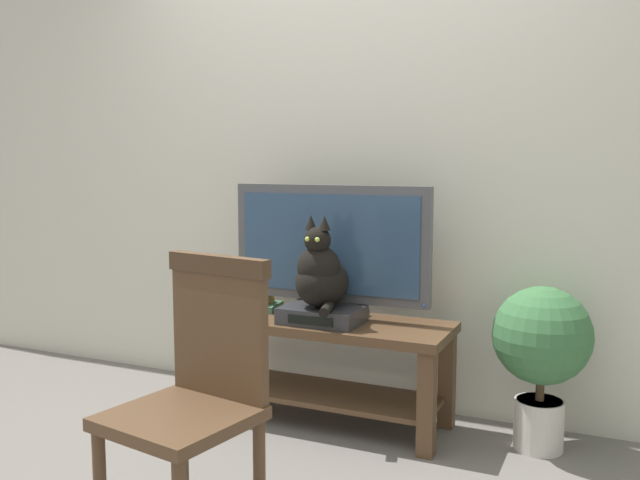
{
  "coord_description": "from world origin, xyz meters",
  "views": [
    {
      "loc": [
        1.29,
        -2.3,
        1.25
      ],
      "look_at": [
        0.0,
        0.54,
        0.89
      ],
      "focal_mm": 38.32,
      "sensor_mm": 36.0,
      "label": 1
    }
  ],
  "objects_px": {
    "media_box": "(322,315)",
    "book_stack": "(256,303)",
    "tv": "(330,248)",
    "cat": "(321,275)",
    "potted_plant": "(542,346)",
    "wooden_chair": "(198,384)",
    "tv_stand": "(324,351)"
  },
  "relations": [
    {
      "from": "media_box",
      "to": "tv_stand",
      "type": "bearing_deg",
      "value": 104.75
    },
    {
      "from": "cat",
      "to": "potted_plant",
      "type": "height_order",
      "value": "cat"
    },
    {
      "from": "media_box",
      "to": "cat",
      "type": "bearing_deg",
      "value": -85.58
    },
    {
      "from": "tv_stand",
      "to": "cat",
      "type": "height_order",
      "value": "cat"
    },
    {
      "from": "tv_stand",
      "to": "potted_plant",
      "type": "xyz_separation_m",
      "value": [
        0.98,
        0.1,
        0.11
      ]
    },
    {
      "from": "tv",
      "to": "cat",
      "type": "height_order",
      "value": "tv"
    },
    {
      "from": "cat",
      "to": "book_stack",
      "type": "relative_size",
      "value": 1.75
    },
    {
      "from": "tv_stand",
      "to": "tv",
      "type": "bearing_deg",
      "value": 89.98
    },
    {
      "from": "wooden_chair",
      "to": "cat",
      "type": "bearing_deg",
      "value": 92.93
    },
    {
      "from": "tv",
      "to": "media_box",
      "type": "bearing_deg",
      "value": -82.51
    },
    {
      "from": "wooden_chair",
      "to": "book_stack",
      "type": "relative_size",
      "value": 3.88
    },
    {
      "from": "media_box",
      "to": "potted_plant",
      "type": "relative_size",
      "value": 0.51
    },
    {
      "from": "tv",
      "to": "book_stack",
      "type": "xyz_separation_m",
      "value": [
        -0.41,
        -0.0,
        -0.3
      ]
    },
    {
      "from": "tv_stand",
      "to": "media_box",
      "type": "bearing_deg",
      "value": -75.25
    },
    {
      "from": "tv",
      "to": "media_box",
      "type": "xyz_separation_m",
      "value": [
        0.02,
        -0.13,
        -0.3
      ]
    },
    {
      "from": "tv",
      "to": "book_stack",
      "type": "height_order",
      "value": "tv"
    },
    {
      "from": "tv_stand",
      "to": "media_box",
      "type": "xyz_separation_m",
      "value": [
        0.02,
        -0.07,
        0.19
      ]
    },
    {
      "from": "tv_stand",
      "to": "tv",
      "type": "height_order",
      "value": "tv"
    },
    {
      "from": "tv",
      "to": "cat",
      "type": "distance_m",
      "value": 0.18
    },
    {
      "from": "cat",
      "to": "potted_plant",
      "type": "relative_size",
      "value": 0.6
    },
    {
      "from": "media_box",
      "to": "wooden_chair",
      "type": "xyz_separation_m",
      "value": [
        0.06,
        -1.08,
        0.01
      ]
    },
    {
      "from": "tv_stand",
      "to": "wooden_chair",
      "type": "relative_size",
      "value": 1.27
    },
    {
      "from": "wooden_chair",
      "to": "potted_plant",
      "type": "distance_m",
      "value": 1.54
    },
    {
      "from": "wooden_chair",
      "to": "book_stack",
      "type": "height_order",
      "value": "wooden_chair"
    },
    {
      "from": "media_box",
      "to": "book_stack",
      "type": "distance_m",
      "value": 0.44
    },
    {
      "from": "wooden_chair",
      "to": "potted_plant",
      "type": "bearing_deg",
      "value": 54.05
    },
    {
      "from": "media_box",
      "to": "potted_plant",
      "type": "height_order",
      "value": "potted_plant"
    },
    {
      "from": "tv_stand",
      "to": "media_box",
      "type": "distance_m",
      "value": 0.2
    },
    {
      "from": "tv",
      "to": "potted_plant",
      "type": "xyz_separation_m",
      "value": [
        0.98,
        0.03,
        -0.38
      ]
    },
    {
      "from": "media_box",
      "to": "cat",
      "type": "height_order",
      "value": "cat"
    },
    {
      "from": "media_box",
      "to": "wooden_chair",
      "type": "distance_m",
      "value": 1.08
    },
    {
      "from": "tv_stand",
      "to": "cat",
      "type": "xyz_separation_m",
      "value": [
        0.02,
        -0.08,
        0.38
      ]
    }
  ]
}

